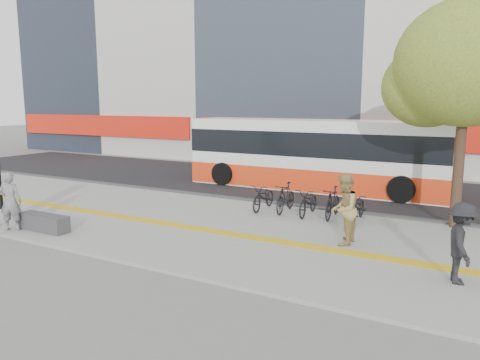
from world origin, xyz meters
The scene contains 12 objects.
ground centered at (0.00, 0.00, 0.00)m, with size 120.00×120.00×0.00m, color slate.
sidewalk centered at (0.00, 1.50, 0.04)m, with size 40.00×7.00×0.08m, color gray.
tactile_strip centered at (0.00, 1.00, 0.09)m, with size 40.00×0.45×0.01m, color yellow.
street centered at (0.00, 9.00, 0.03)m, with size 40.00×8.00×0.06m, color black.
curb centered at (0.00, 5.00, 0.07)m, with size 40.00×0.25×0.14m, color #3A3A3D.
bench centered at (-2.60, -1.20, 0.30)m, with size 1.60×0.45×0.45m, color #3A3A3D.
street_tree centered at (7.18, 4.82, 4.51)m, with size 4.40×3.80×6.31m.
bus centered at (1.59, 8.50, 1.38)m, with size 10.53×2.50×2.80m.
bicycle_row centered at (3.10, 4.00, 0.53)m, with size 3.77×1.66×0.95m.
seated_woman centered at (-3.40, -1.60, 0.89)m, with size 0.59×0.39×1.62m, color black.
pedestrian_tan centered at (4.91, 1.60, 0.96)m, with size 0.86×0.67×1.77m, color tan.
pedestrian_dark centered at (7.62, 0.25, 0.88)m, with size 1.03×0.59×1.60m, color black.
Camera 1 is at (8.05, -9.25, 3.54)m, focal length 34.42 mm.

